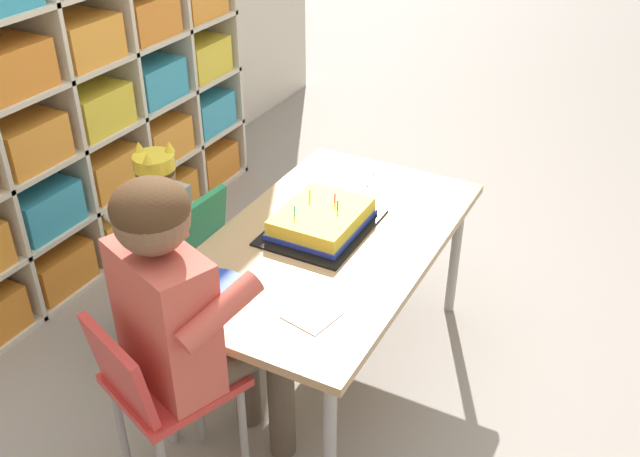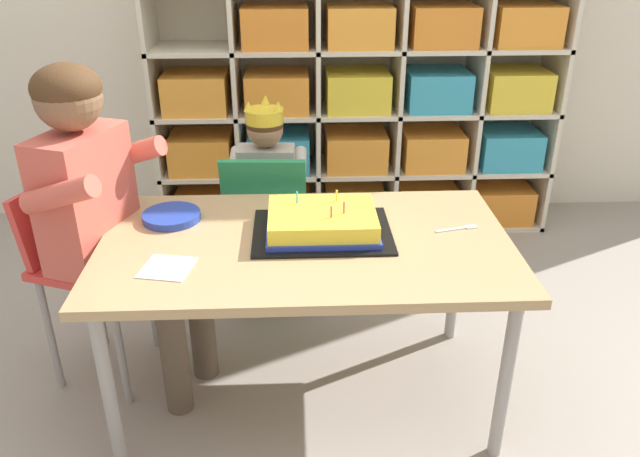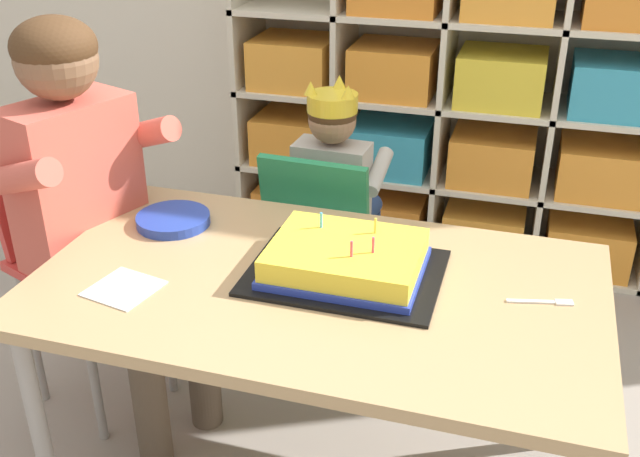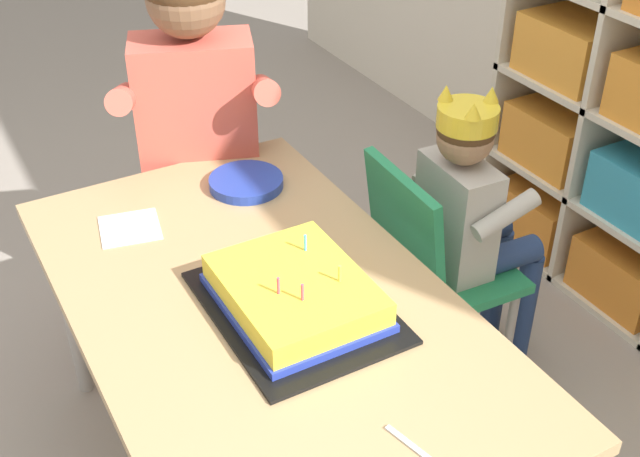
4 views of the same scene
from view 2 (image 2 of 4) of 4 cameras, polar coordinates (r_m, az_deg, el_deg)
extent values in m
plane|color=gray|center=(2.17, -1.13, -14.48)|extent=(16.00, 16.00, 0.00)
cube|color=beige|center=(3.18, 3.06, 13.98)|extent=(1.88, 0.01, 1.47)
cube|color=beige|center=(3.07, -14.62, 12.74)|extent=(0.02, 0.34, 1.47)
cube|color=beige|center=(3.02, -7.53, 13.11)|extent=(0.02, 0.34, 1.47)
cube|color=beige|center=(3.01, -0.27, 13.29)|extent=(0.02, 0.34, 1.47)
cube|color=beige|center=(3.05, 6.92, 13.27)|extent=(0.02, 0.34, 1.47)
cube|color=beige|center=(3.13, 13.84, 13.06)|extent=(0.02, 0.34, 1.47)
cube|color=beige|center=(3.25, 20.30, 12.70)|extent=(0.02, 0.34, 1.47)
cube|color=beige|center=(3.26, 3.02, 0.83)|extent=(1.88, 0.34, 0.02)
cube|color=beige|center=(3.15, 3.14, 5.59)|extent=(1.88, 0.34, 0.02)
cube|color=beige|center=(3.06, 3.28, 10.67)|extent=(1.88, 0.34, 0.02)
cube|color=beige|center=(2.99, 3.42, 16.01)|extent=(1.88, 0.34, 0.02)
cube|color=orange|center=(3.22, -10.19, 2.00)|extent=(0.29, 0.27, 0.18)
cube|color=orange|center=(3.19, -3.57, 2.15)|extent=(0.29, 0.27, 0.18)
cube|color=orange|center=(3.21, 3.09, 2.27)|extent=(0.29, 0.27, 0.18)
cube|color=orange|center=(3.26, 9.60, 2.36)|extent=(0.29, 0.27, 0.18)
cube|color=orange|center=(3.36, 15.82, 2.42)|extent=(0.29, 0.27, 0.18)
cube|color=orange|center=(3.12, -10.61, 6.85)|extent=(0.29, 0.27, 0.18)
cube|color=teal|center=(3.09, -3.72, 7.06)|extent=(0.29, 0.27, 0.18)
cube|color=orange|center=(3.10, 3.22, 7.16)|extent=(0.29, 0.27, 0.18)
cube|color=orange|center=(3.16, 9.99, 7.17)|extent=(0.29, 0.27, 0.18)
cube|color=teal|center=(3.26, 16.44, 7.08)|extent=(0.29, 0.27, 0.18)
cube|color=orange|center=(3.03, -11.07, 12.01)|extent=(0.29, 0.27, 0.18)
cube|color=orange|center=(3.00, -3.88, 12.28)|extent=(0.29, 0.27, 0.18)
cube|color=yellow|center=(3.02, 3.36, 12.36)|extent=(0.29, 0.27, 0.18)
cube|color=teal|center=(3.08, 10.42, 12.26)|extent=(0.29, 0.27, 0.18)
cube|color=yellow|center=(3.18, 17.11, 12.00)|extent=(0.29, 0.27, 0.18)
cube|color=orange|center=(2.95, -4.06, 17.75)|extent=(0.29, 0.27, 0.18)
cube|color=orange|center=(2.96, 3.51, 17.81)|extent=(0.29, 0.27, 0.18)
cube|color=orange|center=(3.02, 10.89, 17.59)|extent=(0.29, 0.27, 0.18)
cube|color=orange|center=(3.13, 17.84, 17.12)|extent=(0.29, 0.27, 0.18)
cube|color=tan|center=(1.85, -1.28, -1.47)|extent=(1.20, 0.70, 0.03)
cylinder|color=#9E9993|center=(1.85, -18.51, -13.80)|extent=(0.04, 0.04, 0.54)
cylinder|color=#9E9993|center=(1.86, 16.36, -12.98)|extent=(0.04, 0.04, 0.54)
cylinder|color=#9E9993|center=(2.30, -15.03, -4.58)|extent=(0.04, 0.04, 0.54)
cylinder|color=#9E9993|center=(2.32, 12.15, -4.02)|extent=(0.04, 0.04, 0.54)
cube|color=#238451|center=(2.46, -4.66, 0.56)|extent=(0.34, 0.31, 0.03)
cube|color=#238451|center=(2.27, -5.08, 2.75)|extent=(0.30, 0.08, 0.30)
cylinder|color=gray|center=(2.63, -1.42, -1.90)|extent=(0.02, 0.02, 0.34)
cylinder|color=gray|center=(2.66, -7.20, -1.87)|extent=(0.02, 0.02, 0.34)
cylinder|color=gray|center=(2.43, -1.57, -4.50)|extent=(0.02, 0.02, 0.34)
cylinder|color=gray|center=(2.46, -7.84, -4.44)|extent=(0.02, 0.02, 0.34)
cube|color=#B2ADA3|center=(2.40, -4.79, 3.98)|extent=(0.22, 0.12, 0.29)
sphere|color=#997051|center=(2.33, -4.99, 8.91)|extent=(0.13, 0.13, 0.13)
ellipsoid|color=#472D19|center=(2.32, -5.01, 9.38)|extent=(0.14, 0.14, 0.10)
cylinder|color=yellow|center=(2.31, -5.04, 10.09)|extent=(0.14, 0.14, 0.05)
cone|color=yellow|center=(2.36, -4.95, 11.49)|extent=(0.04, 0.04, 0.04)
cone|color=yellow|center=(2.27, -3.79, 10.94)|extent=(0.04, 0.04, 0.04)
cone|color=yellow|center=(2.28, -6.48, 10.90)|extent=(0.04, 0.04, 0.04)
cylinder|color=navy|center=(2.54, -3.08, 2.45)|extent=(0.08, 0.21, 0.07)
cylinder|color=navy|center=(2.55, -5.91, 2.44)|extent=(0.08, 0.21, 0.07)
cylinder|color=navy|center=(2.72, -2.86, -0.67)|extent=(0.06, 0.06, 0.36)
cylinder|color=navy|center=(2.73, -5.49, -0.66)|extent=(0.06, 0.06, 0.36)
cylinder|color=#B2ADA3|center=(2.41, -1.79, 5.78)|extent=(0.05, 0.18, 0.10)
cylinder|color=#B2ADA3|center=(2.43, -7.71, 5.75)|extent=(0.05, 0.18, 0.10)
cube|color=red|center=(2.12, -19.43, -2.87)|extent=(0.41, 0.40, 0.03)
cube|color=red|center=(2.16, -23.15, 0.77)|extent=(0.15, 0.28, 0.23)
cylinder|color=gray|center=(2.09, -17.56, -10.38)|extent=(0.02, 0.02, 0.42)
cylinder|color=gray|center=(2.25, -14.07, -6.93)|extent=(0.02, 0.02, 0.42)
cylinder|color=gray|center=(2.23, -23.14, -8.76)|extent=(0.02, 0.02, 0.42)
cylinder|color=gray|center=(2.39, -19.46, -5.67)|extent=(0.02, 0.02, 0.42)
cube|color=#D15647|center=(2.03, -20.34, 2.49)|extent=(0.26, 0.34, 0.42)
sphere|color=brown|center=(1.94, -21.79, 10.89)|extent=(0.19, 0.19, 0.19)
ellipsoid|color=#472D19|center=(1.93, -21.93, 11.70)|extent=(0.19, 0.19, 0.14)
cylinder|color=brown|center=(1.96, -17.58, -3.85)|extent=(0.32, 0.20, 0.10)
cylinder|color=brown|center=(2.09, -14.85, -1.52)|extent=(0.32, 0.20, 0.10)
cylinder|color=brown|center=(2.02, -13.04, -10.73)|extent=(0.08, 0.08, 0.44)
cylinder|color=brown|center=(2.15, -10.64, -8.04)|extent=(0.08, 0.08, 0.44)
cylinder|color=#D15647|center=(1.84, -22.40, 2.82)|extent=(0.25, 0.15, 0.14)
cylinder|color=#D15647|center=(2.09, -16.67, 6.45)|extent=(0.25, 0.15, 0.14)
cube|color=black|center=(1.89, 0.19, -0.28)|extent=(0.41, 0.31, 0.01)
cube|color=yellow|center=(1.87, 0.19, 0.71)|extent=(0.32, 0.25, 0.06)
cube|color=#283DB2|center=(1.88, 0.19, 0.05)|extent=(0.33, 0.26, 0.02)
cylinder|color=#4CB2E5|center=(1.91, -2.08, 2.83)|extent=(0.01, 0.01, 0.04)
cylinder|color=#E54C66|center=(1.84, 2.17, 1.91)|extent=(0.01, 0.01, 0.04)
cylinder|color=#EFCC4C|center=(1.92, 1.51, 2.99)|extent=(0.01, 0.01, 0.04)
cylinder|color=#E54C66|center=(1.81, 1.02, 1.57)|extent=(0.01, 0.01, 0.04)
cylinder|color=#233DA3|center=(2.02, -13.24, 1.08)|extent=(0.18, 0.18, 0.02)
cube|color=white|center=(1.75, -13.61, -3.45)|extent=(0.15, 0.15, 0.00)
cube|color=white|center=(1.94, 11.69, -0.10)|extent=(0.10, 0.03, 0.00)
cube|color=white|center=(1.97, 13.44, 0.14)|extent=(0.04, 0.03, 0.00)
camera|label=1|loc=(1.93, -77.24, 20.25)|focal=40.21mm
camera|label=3|loc=(0.55, 50.39, 13.78)|focal=41.76mm
camera|label=4|loc=(1.63, 48.30, 24.02)|focal=45.39mm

